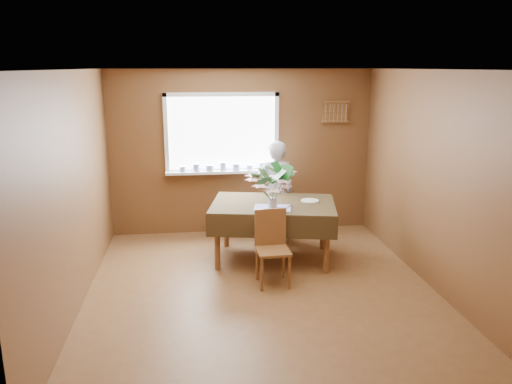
{
  "coord_description": "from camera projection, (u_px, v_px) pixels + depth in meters",
  "views": [
    {
      "loc": [
        -0.75,
        -5.27,
        2.53
      ],
      "look_at": [
        0.0,
        0.55,
        1.05
      ],
      "focal_mm": 35.0,
      "sensor_mm": 36.0,
      "label": 1
    }
  ],
  "objects": [
    {
      "name": "flower_bouquet",
      "position": [
        273.0,
        183.0,
        6.23
      ],
      "size": [
        0.59,
        0.59,
        0.5
      ],
      "rotation": [
        0.0,
        0.0,
        0.41
      ],
      "color": "white",
      "rests_on": "dining_table"
    },
    {
      "name": "table_knife",
      "position": [
        289.0,
        207.0,
        6.37
      ],
      "size": [
        0.14,
        0.2,
        0.0
      ],
      "primitive_type": "cube",
      "rotation": [
        0.0,
        0.0,
        -0.58
      ],
      "color": "silver",
      "rests_on": "dining_table"
    },
    {
      "name": "chair_near",
      "position": [
        272.0,
        243.0,
        5.92
      ],
      "size": [
        0.39,
        0.4,
        0.89
      ],
      "rotation": [
        0.0,
        0.0,
        0.04
      ],
      "color": "brown",
      "rests_on": "floor"
    },
    {
      "name": "chair_far",
      "position": [
        273.0,
        206.0,
        7.48
      ],
      "size": [
        0.49,
        0.49,
        0.89
      ],
      "rotation": [
        0.0,
        0.0,
        2.79
      ],
      "color": "brown",
      "rests_on": "floor"
    },
    {
      "name": "side_plate",
      "position": [
        310.0,
        201.0,
        6.65
      ],
      "size": [
        0.29,
        0.29,
        0.01
      ],
      "primitive_type": "cylinder",
      "rotation": [
        0.0,
        0.0,
        -0.23
      ],
      "color": "white",
      "rests_on": "dining_table"
    },
    {
      "name": "spoon_rack",
      "position": [
        336.0,
        112.0,
        7.64
      ],
      "size": [
        0.44,
        0.05,
        0.33
      ],
      "color": "brown",
      "rests_on": "wall_back"
    },
    {
      "name": "floor",
      "position": [
        262.0,
        291.0,
        5.78
      ],
      "size": [
        4.5,
        4.5,
        0.0
      ],
      "primitive_type": "plane",
      "color": "brown",
      "rests_on": "ground"
    },
    {
      "name": "wall_back",
      "position": [
        242.0,
        152.0,
        7.64
      ],
      "size": [
        4.0,
        0.0,
        4.0
      ],
      "primitive_type": "plane",
      "rotation": [
        1.57,
        0.0,
        0.0
      ],
      "color": "brown",
      "rests_on": "floor"
    },
    {
      "name": "window_assembly",
      "position": [
        222.0,
        147.0,
        7.52
      ],
      "size": [
        1.72,
        0.2,
        1.22
      ],
      "color": "white",
      "rests_on": "wall_back"
    },
    {
      "name": "dining_table",
      "position": [
        273.0,
        210.0,
        6.59
      ],
      "size": [
        1.8,
        1.4,
        0.79
      ],
      "rotation": [
        0.0,
        0.0,
        -0.2
      ],
      "color": "brown",
      "rests_on": "floor"
    },
    {
      "name": "wall_right",
      "position": [
        435.0,
        181.0,
        5.72
      ],
      "size": [
        0.0,
        4.5,
        4.5
      ],
      "primitive_type": "plane",
      "rotation": [
        1.57,
        0.0,
        -1.57
      ],
      "color": "brown",
      "rests_on": "floor"
    },
    {
      "name": "wall_left",
      "position": [
        74.0,
        192.0,
        5.22
      ],
      "size": [
        0.0,
        4.5,
        4.5
      ],
      "primitive_type": "plane",
      "rotation": [
        1.57,
        0.0,
        1.57
      ],
      "color": "brown",
      "rests_on": "floor"
    },
    {
      "name": "seated_woman",
      "position": [
        275.0,
        191.0,
        7.29
      ],
      "size": [
        0.57,
        0.39,
        1.51
      ],
      "primitive_type": "imported",
      "rotation": [
        0.0,
        0.0,
        3.09
      ],
      "color": "white",
      "rests_on": "floor"
    },
    {
      "name": "wall_front",
      "position": [
        310.0,
        265.0,
        3.31
      ],
      "size": [
        4.0,
        0.0,
        4.0
      ],
      "primitive_type": "plane",
      "rotation": [
        -1.57,
        0.0,
        0.0
      ],
      "color": "brown",
      "rests_on": "floor"
    },
    {
      "name": "ceiling",
      "position": [
        263.0,
        69.0,
        5.17
      ],
      "size": [
        4.5,
        4.5,
        0.0
      ],
      "primitive_type": "plane",
      "rotation": [
        3.14,
        0.0,
        0.0
      ],
      "color": "white",
      "rests_on": "wall_back"
    }
  ]
}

